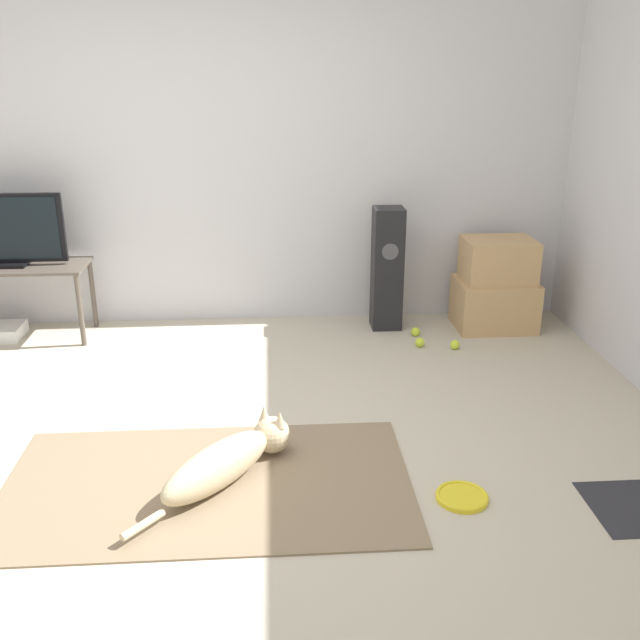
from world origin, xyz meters
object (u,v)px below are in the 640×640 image
object	(u,v)px
tennis_ball_near_speaker	(455,345)
game_console	(1,332)
tennis_ball_by_boxes	(420,342)
dog	(229,459)
floor_speaker	(387,269)
cardboard_box_upper	(498,260)
frisbee	(462,497)
tv	(1,231)
cardboard_box_lower	(494,304)
tv_stand	(8,275)
tennis_ball_loose_on_carpet	(415,332)

from	to	relation	value
tennis_ball_near_speaker	game_console	distance (m)	3.27
tennis_ball_by_boxes	dog	bearing A→B (deg)	-127.82
floor_speaker	game_console	xyz separation A→B (m)	(-2.82, -0.03, -0.41)
cardboard_box_upper	tennis_ball_near_speaker	world-z (taller)	cardboard_box_upper
frisbee	tv	xyz separation A→B (m)	(-2.71, 2.23, 0.78)
frisbee	floor_speaker	bearing A→B (deg)	90.11
cardboard_box_lower	game_console	bearing A→B (deg)	179.56
tv_stand	tennis_ball_near_speaker	bearing A→B (deg)	-8.15
cardboard_box_lower	tennis_ball_near_speaker	size ratio (longest dim) A/B	8.74
floor_speaker	tennis_ball_near_speaker	distance (m)	0.76
cardboard_box_lower	tennis_ball_by_boxes	size ratio (longest dim) A/B	8.74
tennis_ball_by_boxes	tennis_ball_near_speaker	xyz separation A→B (m)	(0.24, -0.06, 0.00)
tennis_ball_loose_on_carpet	dog	bearing A→B (deg)	-124.71
game_console	floor_speaker	bearing A→B (deg)	0.68
tv	cardboard_box_upper	bearing A→B (deg)	-0.47
tennis_ball_by_boxes	tennis_ball_loose_on_carpet	distance (m)	0.21
cardboard_box_upper	game_console	distance (m)	3.66
tennis_ball_loose_on_carpet	frisbee	bearing A→B (deg)	-95.17
cardboard_box_upper	tv_stand	size ratio (longest dim) A/B	0.46
tv	tennis_ball_by_boxes	bearing A→B (deg)	-7.70
floor_speaker	tennis_ball_near_speaker	size ratio (longest dim) A/B	13.74
cardboard_box_lower	cardboard_box_upper	bearing A→B (deg)	22.95
tennis_ball_by_boxes	tennis_ball_loose_on_carpet	bearing A→B (deg)	87.27
dog	cardboard_box_upper	distance (m)	2.76
tv	tennis_ball_near_speaker	world-z (taller)	tv
cardboard_box_lower	game_console	xyz separation A→B (m)	(-3.63, 0.03, -0.14)
dog	cardboard_box_upper	size ratio (longest dim) A/B	1.64
floor_speaker	tv_stand	distance (m)	2.71
dog	tennis_ball_loose_on_carpet	world-z (taller)	dog
frisbee	tv_stand	xyz separation A→B (m)	(-2.71, 2.22, 0.46)
tennis_ball_by_boxes	tennis_ball_loose_on_carpet	xyz separation A→B (m)	(0.01, 0.21, 0.00)
tv	tennis_ball_loose_on_carpet	size ratio (longest dim) A/B	13.00
frisbee	tv	size ratio (longest dim) A/B	0.28
game_console	dog	bearing A→B (deg)	-48.81
tv	tennis_ball_by_boxes	size ratio (longest dim) A/B	13.00
tv_stand	tennis_ball_loose_on_carpet	bearing A→B (deg)	-3.55
dog	game_console	bearing A→B (deg)	131.19
frisbee	cardboard_box_lower	bearing A→B (deg)	69.89
cardboard_box_upper	game_console	xyz separation A→B (m)	(-3.63, 0.03, -0.47)
dog	tv	size ratio (longest dim) A/B	0.97
dog	tv_stand	size ratio (longest dim) A/B	0.75
tennis_ball_near_speaker	tennis_ball_loose_on_carpet	bearing A→B (deg)	130.19
cardboard_box_lower	floor_speaker	xyz separation A→B (m)	(-0.81, 0.06, 0.27)
dog	frisbee	world-z (taller)	dog
dog	tv	bearing A→B (deg)	129.32
frisbee	game_console	world-z (taller)	game_console
tennis_ball_by_boxes	tennis_ball_loose_on_carpet	world-z (taller)	same
dog	floor_speaker	size ratio (longest dim) A/B	0.92
dog	cardboard_box_lower	xyz separation A→B (m)	(1.88, 1.97, 0.06)
cardboard_box_upper	tv	xyz separation A→B (m)	(-3.52, 0.03, 0.27)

